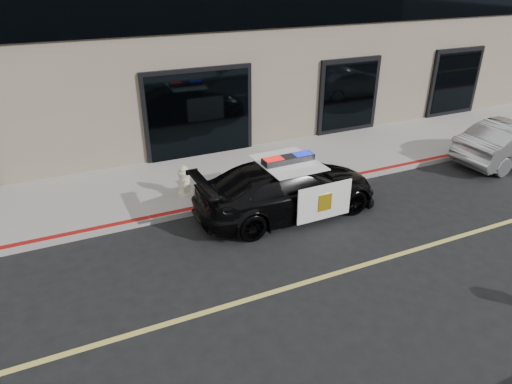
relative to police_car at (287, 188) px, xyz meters
name	(u,v)px	position (x,y,z in m)	size (l,w,h in m)	color
ground	(356,267)	(0.20, -2.66, -0.68)	(120.00, 120.00, 0.00)	black
sidewalk_n	(252,170)	(0.20, 2.59, -0.61)	(60.00, 3.50, 0.15)	gray
police_car	(287,188)	(0.00, 0.00, 0.00)	(2.21, 4.71, 1.52)	black
fire_hydrant	(185,182)	(-2.12, 1.67, -0.13)	(0.39, 0.53, 0.85)	beige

